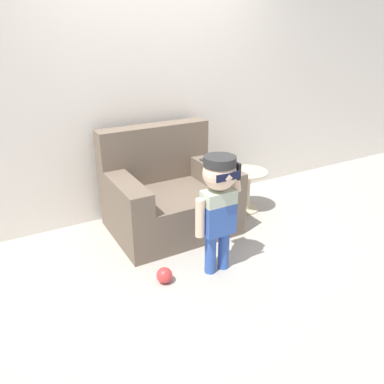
% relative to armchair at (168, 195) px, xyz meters
% --- Properties ---
extents(ground_plane, '(10.00, 10.00, 0.00)m').
position_rel_armchair_xyz_m(ground_plane, '(0.12, -0.24, -0.34)').
color(ground_plane, '#ADA89E').
extents(wall_back, '(10.00, 0.05, 2.60)m').
position_rel_armchair_xyz_m(wall_back, '(0.12, 0.51, 0.96)').
color(wall_back, silver).
rests_on(wall_back, ground_plane).
extents(armchair, '(1.14, 0.90, 0.98)m').
position_rel_armchair_xyz_m(armchair, '(0.00, 0.00, 0.00)').
color(armchair, '#6B5B4C').
rests_on(armchair, ground_plane).
extents(person_child, '(0.40, 0.30, 0.98)m').
position_rel_armchair_xyz_m(person_child, '(0.01, -0.88, 0.32)').
color(person_child, '#3356AD').
rests_on(person_child, ground_plane).
extents(side_table, '(0.43, 0.43, 0.46)m').
position_rel_armchair_xyz_m(side_table, '(0.90, -0.09, -0.06)').
color(side_table, beige).
rests_on(side_table, ground_plane).
extents(toy_ball, '(0.13, 0.13, 0.13)m').
position_rel_armchair_xyz_m(toy_ball, '(-0.44, -0.82, -0.28)').
color(toy_ball, '#D13838').
rests_on(toy_ball, ground_plane).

